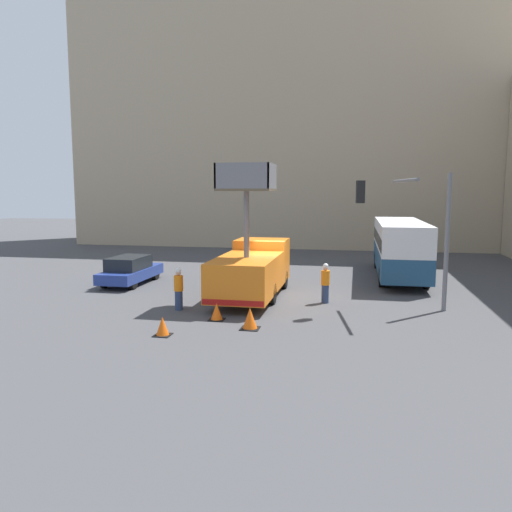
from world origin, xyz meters
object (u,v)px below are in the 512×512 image
(city_bus, at_px, (400,244))
(road_worker_near_truck, at_px, (179,289))
(traffic_light_pole, at_px, (414,217))
(utility_truck, at_px, (252,267))
(traffic_cone_far_side, at_px, (217,312))
(parked_car_curbside, at_px, (130,270))
(traffic_cone_near_truck, at_px, (250,319))
(traffic_cone_mid_road, at_px, (162,327))
(road_worker_directing, at_px, (325,283))

(city_bus, xyz_separation_m, road_worker_near_truck, (-9.57, -10.11, -1.01))
(traffic_light_pole, bearing_deg, utility_truck, 169.41)
(traffic_cone_far_side, height_order, parked_car_curbside, parked_car_curbside)
(traffic_light_pole, height_order, road_worker_near_truck, traffic_light_pole)
(city_bus, xyz_separation_m, traffic_cone_near_truck, (-6.08, -12.35, -1.53))
(traffic_cone_near_truck, distance_m, parked_car_curbside, 10.92)
(traffic_cone_mid_road, bearing_deg, city_bus, 57.29)
(traffic_light_pole, bearing_deg, parked_car_curbside, 166.62)
(utility_truck, height_order, city_bus, utility_truck)
(road_worker_near_truck, relative_size, parked_car_curbside, 0.38)
(traffic_light_pole, xyz_separation_m, road_worker_directing, (-3.56, 0.76, -2.96))
(utility_truck, distance_m, traffic_cone_mid_road, 7.02)
(traffic_light_pole, relative_size, parked_car_curbside, 1.21)
(utility_truck, relative_size, city_bus, 0.69)
(traffic_light_pole, xyz_separation_m, traffic_cone_mid_road, (-8.67, -5.42, -3.53))
(utility_truck, xyz_separation_m, traffic_cone_mid_road, (-1.72, -6.72, -1.12))
(traffic_cone_far_side, bearing_deg, utility_truck, 83.61)
(utility_truck, relative_size, traffic_cone_near_truck, 9.52)
(traffic_cone_mid_road, height_order, traffic_cone_far_side, traffic_cone_far_side)
(traffic_cone_mid_road, bearing_deg, traffic_light_pole, 32.00)
(utility_truck, relative_size, traffic_cone_far_side, 10.97)
(road_worker_near_truck, bearing_deg, traffic_cone_near_truck, -144.13)
(road_worker_directing, distance_m, parked_car_curbside, 10.75)
(traffic_light_pole, height_order, traffic_cone_far_side, traffic_light_pole)
(city_bus, bearing_deg, traffic_cone_near_truck, 135.75)
(parked_car_curbside, bearing_deg, traffic_light_pole, -13.38)
(traffic_light_pole, height_order, road_worker_directing, traffic_light_pole)
(city_bus, xyz_separation_m, road_worker_directing, (-3.72, -7.57, -1.01))
(traffic_cone_near_truck, relative_size, traffic_cone_mid_road, 1.18)
(utility_truck, relative_size, road_worker_directing, 4.13)
(road_worker_near_truck, relative_size, traffic_cone_far_side, 2.66)
(traffic_cone_near_truck, xyz_separation_m, parked_car_curbside, (-8.07, 7.35, 0.39))
(traffic_cone_near_truck, bearing_deg, traffic_cone_far_side, 147.45)
(utility_truck, bearing_deg, traffic_cone_near_truck, -79.15)
(traffic_cone_far_side, distance_m, parked_car_curbside, 9.17)
(city_bus, bearing_deg, road_worker_directing, 135.84)
(utility_truck, height_order, traffic_cone_mid_road, utility_truck)
(traffic_cone_far_side, bearing_deg, road_worker_directing, 44.55)
(city_bus, relative_size, traffic_cone_near_truck, 13.72)
(traffic_light_pole, distance_m, parked_car_curbside, 14.71)
(traffic_light_pole, bearing_deg, traffic_cone_near_truck, -145.87)
(traffic_light_pole, distance_m, road_worker_near_truck, 10.03)
(traffic_cone_mid_road, relative_size, parked_car_curbside, 0.14)
(city_bus, distance_m, road_worker_directing, 8.50)
(road_worker_near_truck, distance_m, traffic_cone_mid_road, 3.76)
(traffic_light_pole, height_order, traffic_cone_mid_road, traffic_light_pole)
(road_worker_near_truck, xyz_separation_m, parked_car_curbside, (-4.58, 5.11, -0.13))
(utility_truck, xyz_separation_m, city_bus, (7.10, 7.03, 0.47))
(road_worker_near_truck, xyz_separation_m, traffic_cone_near_truck, (3.49, -2.23, -0.52))
(traffic_light_pole, relative_size, traffic_cone_far_side, 8.45)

